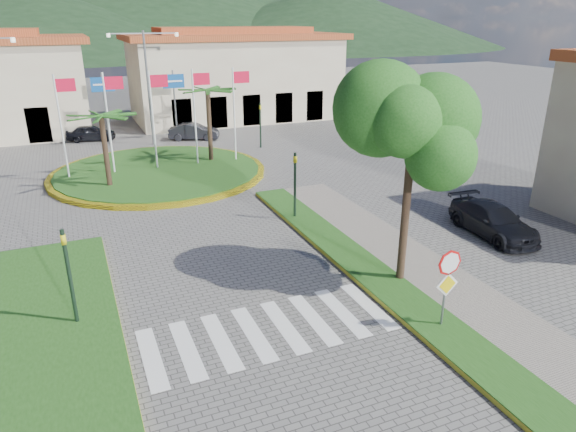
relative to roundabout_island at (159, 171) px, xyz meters
name	(u,v)px	position (x,y,z in m)	size (l,w,h in m)	color
ground	(327,420)	(0.00, -22.00, -0.17)	(160.00, 160.00, 0.00)	slate
sidewalk_right	(469,319)	(6.00, -20.00, -0.09)	(4.00, 28.00, 0.15)	gray
verge_right	(438,327)	(4.80, -20.00, -0.08)	(1.60, 28.00, 0.18)	#1F4A15
median_left	(30,342)	(-6.50, -16.00, -0.08)	(5.00, 14.00, 0.18)	#1F4A15
crosswalk	(266,330)	(0.00, -18.00, -0.16)	(8.00, 3.00, 0.01)	silver
roundabout_island	(159,171)	(0.00, 0.00, 0.00)	(12.70, 12.70, 6.00)	yellow
stop_sign	(448,277)	(4.90, -20.04, 1.62)	(0.80, 0.11, 2.65)	slate
deciduous_tree	(412,139)	(5.50, -17.00, 5.01)	(3.60, 3.60, 6.80)	black
traffic_light_left	(68,269)	(-5.20, -15.50, 1.77)	(0.15, 0.18, 3.20)	black
traffic_light_right	(295,180)	(4.50, -10.00, 1.77)	(0.15, 0.18, 3.20)	black
traffic_light_far	(260,121)	(8.00, 4.00, 1.77)	(0.18, 0.15, 3.20)	black
direction_sign_west	(104,97)	(-2.00, 8.97, 3.36)	(1.60, 0.14, 5.20)	slate
direction_sign_east	(174,93)	(3.00, 8.97, 3.36)	(1.60, 0.14, 5.20)	slate
street_lamp_centre	(148,83)	(1.00, 8.00, 4.33)	(4.80, 0.16, 8.00)	slate
building_right	(235,75)	(10.00, 16.00, 3.73)	(19.08, 9.54, 8.05)	#BDAA8F
hill_far_east	(329,17)	(70.00, 113.00, 8.83)	(120.00, 120.00, 18.00)	black
hill_near_back	(27,21)	(-10.00, 108.00, 7.83)	(110.00, 110.00, 16.00)	black
car_dark_a	(91,133)	(-3.13, 11.16, 0.43)	(1.42, 3.54, 1.21)	black
car_dark_b	(194,132)	(4.17, 8.42, 0.46)	(1.32, 3.80, 1.25)	black
car_side_right	(493,220)	(11.64, -14.99, 0.49)	(1.85, 4.56, 1.32)	black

